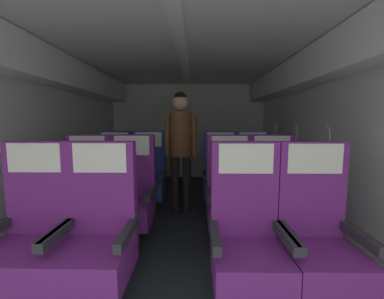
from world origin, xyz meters
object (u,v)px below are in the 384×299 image
object	(u,v)px
seat_a_left_aisle	(98,238)
seat_b_right_window	(230,198)
seat_b_right_aisle	(273,198)
seat_a_right_aisle	(318,240)
seat_b_left_aisle	(131,197)
seat_c_right_aisle	(253,179)
seat_a_left_window	(31,237)
seat_c_right_window	(220,179)
flight_attendant	(181,139)
seat_a_right_window	(247,240)
seat_c_left_window	(114,178)
seat_c_left_aisle	(148,178)
seat_b_left_window	(86,198)

from	to	relation	value
seat_a_left_aisle	seat_b_right_window	bearing A→B (deg)	40.96
seat_b_right_aisle	seat_b_right_window	bearing A→B (deg)	-177.67
seat_a_right_aisle	seat_b_left_aisle	world-z (taller)	same
seat_a_right_aisle	seat_c_right_aisle	distance (m)	1.76
seat_a_left_window	seat_c_right_window	size ratio (longest dim) A/B	1.00
seat_c_right_aisle	flight_attendant	world-z (taller)	flight_attendant
seat_a_right_window	seat_b_left_aisle	bearing A→B (deg)	137.79
flight_attendant	seat_a_right_window	bearing A→B (deg)	-71.95
seat_a_left_window	seat_b_right_window	xyz separation A→B (m)	(1.45, 0.86, 0.00)
seat_c_left_window	seat_c_right_aisle	size ratio (longest dim) A/B	1.00
seat_a_right_window	seat_c_right_window	world-z (taller)	same
seat_b_right_aisle	flight_attendant	distance (m)	1.41
seat_c_right_window	seat_a_left_window	bearing A→B (deg)	-129.72
seat_c_left_window	seat_a_right_window	bearing A→B (deg)	-50.54
seat_c_right_aisle	seat_a_right_window	bearing A→B (deg)	-104.22
seat_a_left_window	seat_c_left_aisle	xyz separation A→B (m)	(0.45, 1.75, 0.00)
seat_a_right_aisle	seat_c_right_aisle	xyz separation A→B (m)	(-0.01, 1.76, 0.00)
seat_a_left_window	seat_a_right_aisle	distance (m)	1.90
seat_a_left_aisle	seat_b_right_window	size ratio (longest dim) A/B	1.00
seat_a_right_aisle	seat_c_left_window	distance (m)	2.59
seat_a_left_window	seat_b_left_window	size ratio (longest dim) A/B	1.00
seat_b_right_window	seat_c_left_aisle	xyz separation A→B (m)	(-1.00, 0.89, 0.00)
seat_b_right_window	seat_b_left_aisle	bearing A→B (deg)	178.95
seat_c_right_aisle	seat_c_right_window	xyz separation A→B (m)	(-0.44, -0.00, 0.00)
seat_a_right_aisle	seat_b_right_window	bearing A→B (deg)	117.11
seat_b_left_aisle	flight_attendant	xyz separation A→B (m)	(0.46, 0.85, 0.54)
seat_a_right_aisle	seat_c_left_window	xyz separation A→B (m)	(-1.91, 1.75, 0.00)
seat_b_right_aisle	flight_attendant	size ratio (longest dim) A/B	0.68
seat_b_left_aisle	seat_c_right_aisle	size ratio (longest dim) A/B	1.00
seat_b_left_aisle	seat_b_right_window	bearing A→B (deg)	-1.05
seat_a_left_window	seat_a_left_aisle	distance (m)	0.45
seat_a_left_window	seat_b_right_window	size ratio (longest dim) A/B	1.00
seat_a_right_window	seat_b_left_window	size ratio (longest dim) A/B	1.00
seat_a_left_aisle	seat_c_left_window	bearing A→B (deg)	104.84
seat_c_left_aisle	flight_attendant	world-z (taller)	flight_attendant
seat_b_left_window	seat_b_left_aisle	xyz separation A→B (m)	(0.45, 0.02, 0.00)
seat_c_left_window	seat_c_right_aisle	xyz separation A→B (m)	(1.89, 0.01, 0.00)
seat_a_left_window	seat_a_right_window	xyz separation A→B (m)	(1.44, -0.02, 0.00)
seat_b_left_window	seat_c_right_aisle	bearing A→B (deg)	24.89
seat_b_right_window	seat_c_right_window	world-z (taller)	same
flight_attendant	seat_b_right_aisle	bearing A→B (deg)	-39.87
seat_a_left_window	seat_b_right_window	bearing A→B (deg)	30.72
seat_a_left_aisle	seat_b_left_aisle	size ratio (longest dim) A/B	1.00
seat_a_right_aisle	flight_attendant	xyz separation A→B (m)	(-0.99, 1.75, 0.54)
seat_b_left_aisle	seat_c_right_window	xyz separation A→B (m)	(1.00, 0.86, 0.00)
seat_b_left_window	seat_b_left_aisle	distance (m)	0.46
flight_attendant	seat_a_right_aisle	bearing A→B (deg)	-59.25
seat_a_right_window	seat_b_right_window	size ratio (longest dim) A/B	1.00
seat_c_right_aisle	seat_b_left_aisle	bearing A→B (deg)	-149.12
seat_a_left_window	seat_a_left_aisle	size ratio (longest dim) A/B	1.00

